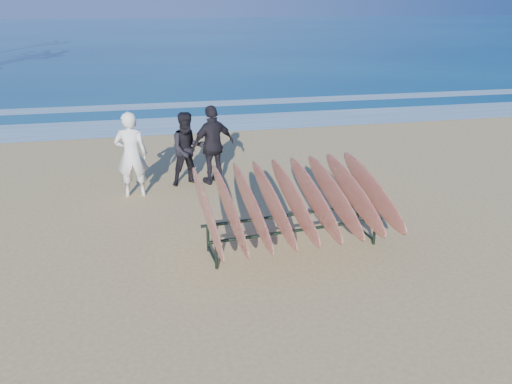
% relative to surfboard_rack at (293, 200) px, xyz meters
% --- Properties ---
extents(ground, '(120.00, 120.00, 0.00)m').
position_rel_surfboard_rack_xyz_m(ground, '(-0.57, -0.33, -0.92)').
color(ground, tan).
rests_on(ground, ground).
extents(ocean, '(160.00, 160.00, 0.00)m').
position_rel_surfboard_rack_xyz_m(ocean, '(-0.57, 54.67, -0.92)').
color(ocean, navy).
rests_on(ocean, ground).
extents(foam_near, '(160.00, 160.00, 0.00)m').
position_rel_surfboard_rack_xyz_m(foam_near, '(-0.57, 9.67, -0.92)').
color(foam_near, white).
rests_on(foam_near, ground).
extents(foam_far, '(160.00, 160.00, 0.00)m').
position_rel_surfboard_rack_xyz_m(foam_far, '(-0.57, 13.17, -0.92)').
color(foam_far, white).
rests_on(foam_far, ground).
extents(surfboard_rack, '(3.40, 2.83, 1.53)m').
position_rel_surfboard_rack_xyz_m(surfboard_rack, '(0.00, 0.00, 0.00)').
color(surfboard_rack, black).
rests_on(surfboard_rack, ground).
extents(person_white, '(0.73, 0.49, 1.94)m').
position_rel_surfboard_rack_xyz_m(person_white, '(-2.84, 3.20, 0.05)').
color(person_white, silver).
rests_on(person_white, ground).
extents(person_dark_a, '(0.98, 0.84, 1.77)m').
position_rel_surfboard_rack_xyz_m(person_dark_a, '(-1.56, 3.64, -0.04)').
color(person_dark_a, black).
rests_on(person_dark_a, ground).
extents(person_dark_b, '(1.21, 0.86, 1.90)m').
position_rel_surfboard_rack_xyz_m(person_dark_b, '(-0.96, 3.66, 0.03)').
color(person_dark_b, black).
rests_on(person_dark_b, ground).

